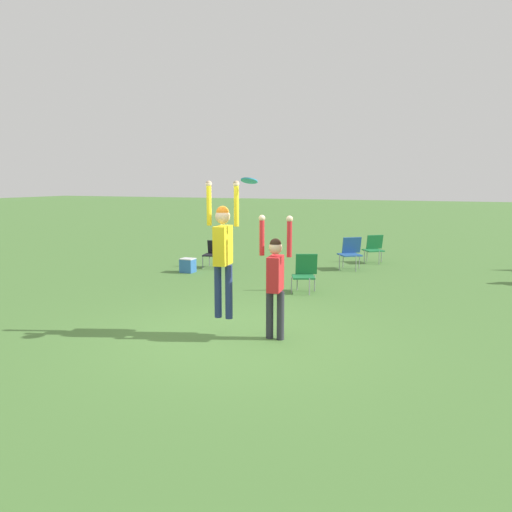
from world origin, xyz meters
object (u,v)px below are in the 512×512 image
(person_defending, at_px, (275,275))
(cooler_box, at_px, (188,265))
(frisbee, at_px, (249,181))
(camping_chair_4, at_px, (305,271))
(camping_chair_1, at_px, (374,247))
(camping_chair_0, at_px, (351,251))
(person_jumping, at_px, (223,246))
(camping_chair_3, at_px, (214,252))

(person_defending, xyz_separation_m, cooler_box, (-4.32, 4.64, -0.86))
(frisbee, distance_m, camping_chair_4, 4.25)
(person_defending, xyz_separation_m, camping_chair_1, (0.19, 8.36, -0.56))
(camping_chair_0, distance_m, camping_chair_4, 3.40)
(person_jumping, height_order, camping_chair_0, person_jumping)
(person_defending, xyz_separation_m, camping_chair_3, (-4.03, 5.65, -0.59))
(person_jumping, bearing_deg, person_defending, -90.00)
(frisbee, distance_m, camping_chair_0, 7.38)
(person_defending, bearing_deg, frisbee, -72.45)
(person_defending, relative_size, camping_chair_1, 2.34)
(frisbee, bearing_deg, cooler_box, 129.35)
(frisbee, bearing_deg, camping_chair_4, 93.23)
(person_jumping, bearing_deg, frisbee, -104.51)
(frisbee, height_order, camping_chair_0, frisbee)
(camping_chair_3, bearing_deg, frisbee, 110.46)
(camping_chair_0, bearing_deg, camping_chair_4, 48.52)
(person_jumping, bearing_deg, camping_chair_1, -14.52)
(camping_chair_0, relative_size, camping_chair_3, 1.16)
(person_defending, height_order, camping_chair_1, person_defending)
(camping_chair_1, bearing_deg, cooler_box, 3.12)
(person_jumping, relative_size, frisbee, 8.46)
(person_jumping, height_order, cooler_box, person_jumping)
(camping_chair_0, bearing_deg, camping_chair_3, -17.08)
(frisbee, bearing_deg, camping_chair_0, 88.91)
(person_defending, distance_m, camping_chair_4, 3.63)
(person_jumping, bearing_deg, cooler_box, 28.62)
(camping_chair_1, relative_size, cooler_box, 2.17)
(camping_chair_0, height_order, camping_chair_1, camping_chair_0)
(camping_chair_0, xyz_separation_m, camping_chair_4, (-0.34, -3.39, -0.05))
(camping_chair_1, relative_size, camping_chair_4, 0.98)
(camping_chair_4, bearing_deg, camping_chair_1, -121.53)
(camping_chair_1, distance_m, camping_chair_3, 5.02)
(person_jumping, relative_size, person_defending, 1.12)
(camping_chair_3, relative_size, cooler_box, 2.00)
(camping_chair_1, xyz_separation_m, camping_chair_3, (-4.22, -2.71, -0.03))
(person_defending, height_order, camping_chair_3, person_defending)
(camping_chair_4, relative_size, cooler_box, 2.20)
(frisbee, xyz_separation_m, camping_chair_0, (0.14, 7.10, -2.01))
(camping_chair_0, height_order, camping_chair_4, camping_chair_0)
(cooler_box, bearing_deg, person_defending, -47.03)
(person_jumping, distance_m, camping_chair_4, 3.80)
(camping_chair_1, bearing_deg, frisbee, 49.82)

